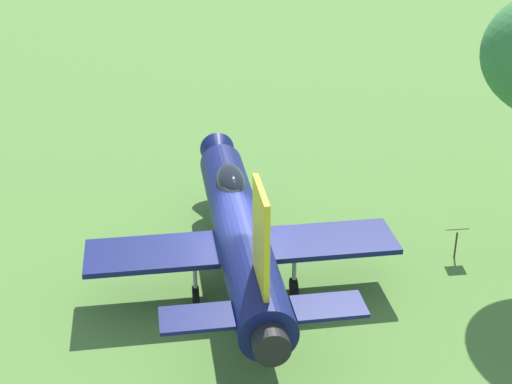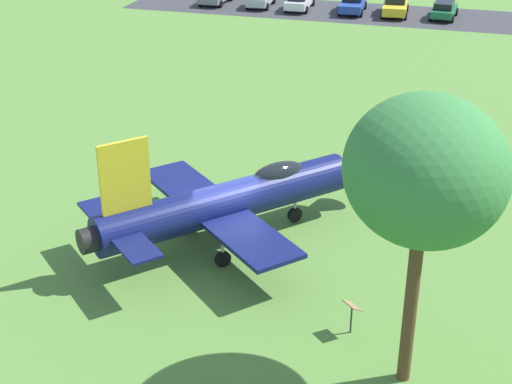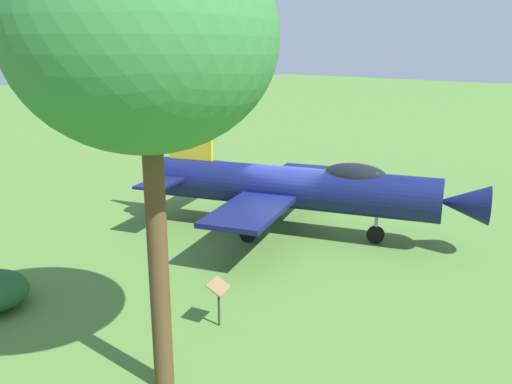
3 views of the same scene
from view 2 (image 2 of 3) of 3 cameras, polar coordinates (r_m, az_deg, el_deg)
ground_plane at (r=29.09m, az=-2.13°, el=-3.74°), size 200.00×200.00×0.00m
parking_strip at (r=66.33m, az=5.29°, el=13.42°), size 19.42×34.81×0.00m
display_jet at (r=28.40m, az=-1.60°, el=-0.50°), size 8.94×11.63×5.00m
shade_tree at (r=19.52m, az=12.60°, el=1.52°), size 4.66×4.18×8.54m
info_plaque at (r=23.95m, az=7.22°, el=-8.79°), size 0.71×0.62×1.14m
parked_car_green at (r=64.96m, az=13.96°, el=13.17°), size 4.36×3.22×1.40m
parked_car_yellow at (r=65.40m, az=10.44°, el=13.64°), size 4.96×3.12×1.52m
parked_car_blue at (r=65.87m, az=7.29°, el=13.92°), size 4.98×3.15×1.46m
parked_car_white at (r=66.55m, az=3.29°, el=14.20°), size 5.10×3.20×1.46m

